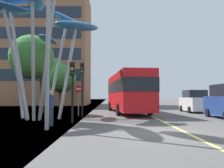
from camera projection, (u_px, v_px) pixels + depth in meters
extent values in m
cube|color=#54514F|center=(156.00, 133.00, 10.08)|extent=(120.00, 240.00, 0.10)
cube|color=#E0D666|center=(184.00, 132.00, 10.09)|extent=(0.16, 144.00, 0.01)
cube|color=red|center=(127.00, 92.00, 21.74)|extent=(3.57, 11.42, 3.12)
cube|color=black|center=(127.00, 87.00, 21.76)|extent=(3.60, 11.54, 1.00)
cube|color=yellow|center=(119.00, 82.00, 27.33)|extent=(1.37, 0.23, 0.36)
cube|color=#B2B2B7|center=(127.00, 74.00, 21.83)|extent=(2.24, 4.09, 0.24)
cylinder|color=black|center=(133.00, 106.00, 25.26)|extent=(0.37, 0.98, 0.96)
cylinder|color=black|center=(110.00, 106.00, 25.00)|extent=(0.37, 0.98, 0.96)
cylinder|color=black|center=(150.00, 109.00, 18.73)|extent=(0.37, 0.98, 0.96)
cylinder|color=black|center=(118.00, 110.00, 18.47)|extent=(0.37, 0.98, 0.96)
cylinder|color=#9EA0A5|center=(68.00, 72.00, 16.14)|extent=(1.29, 0.47, 6.40)
ellipsoid|color=#388EDB|center=(76.00, 26.00, 16.42)|extent=(3.36, 2.31, 0.57)
cylinder|color=#9EA0A5|center=(58.00, 66.00, 17.33)|extent=(1.28, 1.86, 7.45)
ellipsoid|color=#4299E0|center=(67.00, 20.00, 18.32)|extent=(3.27, 4.06, 1.04)
cylinder|color=#9EA0A5|center=(45.00, 76.00, 17.78)|extent=(0.29, 2.38, 6.10)
ellipsoid|color=#388EDB|center=(48.00, 40.00, 19.03)|extent=(1.49, 3.60, 0.81)
cylinder|color=#9EA0A5|center=(17.00, 63.00, 16.80)|extent=(1.52, 1.06, 7.74)
ellipsoid|color=#388EDB|center=(12.00, 12.00, 17.38)|extent=(4.38, 3.36, 1.03)
cylinder|color=#9EA0A5|center=(18.00, 58.00, 16.07)|extent=(1.88, 0.65, 8.21)
ellipsoid|color=#4299E0|center=(8.00, 0.00, 16.48)|extent=(4.10, 2.39, 0.66)
cylinder|color=#9EA0A5|center=(16.00, 65.00, 14.55)|extent=(1.37, 1.56, 6.87)
ellipsoid|color=#2D7FD1|center=(3.00, 7.00, 14.08)|extent=(3.04, 3.25, 0.43)
cylinder|color=#9EA0A5|center=(33.00, 61.00, 14.47)|extent=(0.34, 1.33, 7.40)
cylinder|color=#9EA0A5|center=(47.00, 56.00, 14.12)|extent=(1.72, 2.44, 7.91)
cylinder|color=black|center=(73.00, 92.00, 13.63)|extent=(0.12, 0.12, 3.46)
cube|color=black|center=(72.00, 69.00, 13.56)|extent=(0.28, 0.24, 0.80)
sphere|color=#390706|center=(72.00, 64.00, 13.44)|extent=(0.18, 0.18, 0.18)
sphere|color=orange|center=(72.00, 69.00, 13.43)|extent=(0.18, 0.18, 0.18)
sphere|color=black|center=(72.00, 73.00, 13.42)|extent=(0.18, 0.18, 0.18)
cylinder|color=black|center=(82.00, 90.00, 17.60)|extent=(0.12, 0.12, 3.99)
cube|color=black|center=(82.00, 68.00, 17.54)|extent=(0.28, 0.24, 0.80)
sphere|color=#390706|center=(82.00, 64.00, 17.43)|extent=(0.18, 0.18, 0.18)
sphere|color=#3A2707|center=(82.00, 68.00, 17.41)|extent=(0.18, 0.18, 0.18)
sphere|color=green|center=(82.00, 71.00, 17.40)|extent=(0.18, 0.18, 0.18)
cylinder|color=black|center=(208.00, 113.00, 17.50)|extent=(0.20, 0.60, 0.60)
cube|color=silver|center=(195.00, 104.00, 22.51)|extent=(1.80, 4.08, 1.22)
cube|color=black|center=(194.00, 94.00, 22.56)|extent=(1.66, 2.25, 0.70)
cylinder|color=black|center=(199.00, 108.00, 23.76)|extent=(0.20, 0.60, 0.60)
cylinder|color=black|center=(181.00, 108.00, 23.74)|extent=(0.20, 0.60, 0.60)
cylinder|color=black|center=(210.00, 110.00, 21.23)|extent=(0.20, 0.60, 0.60)
cylinder|color=black|center=(190.00, 110.00, 21.22)|extent=(0.20, 0.60, 0.60)
cylinder|color=gray|center=(48.00, 33.00, 10.93)|extent=(0.18, 0.18, 8.85)
cylinder|color=brown|center=(42.00, 93.00, 21.99)|extent=(0.38, 0.38, 3.63)
sphere|color=#428438|center=(32.00, 57.00, 21.32)|extent=(3.97, 3.97, 3.97)
sphere|color=#428438|center=(33.00, 57.00, 21.59)|extent=(2.48, 2.48, 2.48)
sphere|color=#428438|center=(31.00, 56.00, 21.87)|extent=(2.64, 2.64, 2.64)
cylinder|color=brown|center=(60.00, 97.00, 31.25)|extent=(0.33, 0.33, 2.77)
sphere|color=#387A33|center=(54.00, 68.00, 32.15)|extent=(2.79, 2.79, 2.79)
sphere|color=#387A33|center=(62.00, 78.00, 31.20)|extent=(3.83, 3.83, 3.83)
sphere|color=#387A33|center=(61.00, 80.00, 31.20)|extent=(3.27, 3.27, 3.27)
cylinder|color=#2D3342|center=(50.00, 117.00, 12.08)|extent=(0.29, 0.29, 0.92)
cylinder|color=navy|center=(51.00, 102.00, 12.12)|extent=(0.34, 0.34, 0.65)
sphere|color=tan|center=(51.00, 93.00, 12.14)|extent=(0.22, 0.22, 0.22)
cylinder|color=gray|center=(78.00, 100.00, 18.52)|extent=(0.08, 0.08, 2.37)
cylinder|color=red|center=(78.00, 89.00, 18.54)|extent=(0.60, 0.03, 0.60)
cube|color=white|center=(78.00, 89.00, 18.51)|extent=(0.40, 0.04, 0.11)
cube|color=#8E6042|center=(35.00, 50.00, 43.54)|extent=(19.46, 11.93, 20.15)
cube|color=#1E2838|center=(23.00, 75.00, 37.30)|extent=(18.29, 0.08, 1.88)
cube|color=#1E2838|center=(23.00, 54.00, 37.47)|extent=(18.29, 0.08, 1.88)
cube|color=#1E2838|center=(23.00, 33.00, 37.64)|extent=(18.29, 0.08, 1.88)
cube|color=#1E2838|center=(24.00, 12.00, 37.82)|extent=(18.29, 0.08, 1.88)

